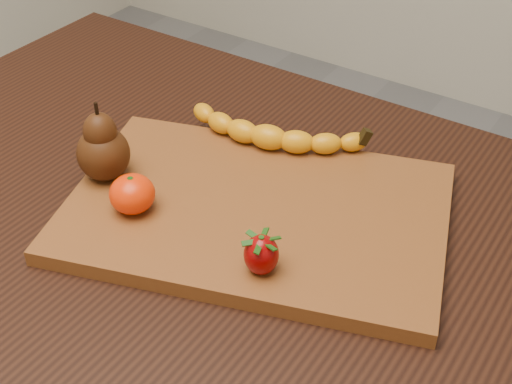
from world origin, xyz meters
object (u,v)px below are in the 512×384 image
Objects in this scene: table at (194,250)px; pear at (101,141)px; cutting_board at (256,212)px; mandarin at (132,194)px.

pear is (-0.09, -0.05, 0.17)m from table.
table is at bearing 164.41° from cutting_board.
pear is 0.09m from mandarin.
pear reaches higher than cutting_board.
cutting_board is at bearing 36.39° from mandarin.
mandarin is at bearing -24.00° from pear.
cutting_board is at bearing 2.23° from table.
table is 0.20m from pear.
pear is 1.91× the size of mandarin.
cutting_board is 8.29× the size of mandarin.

